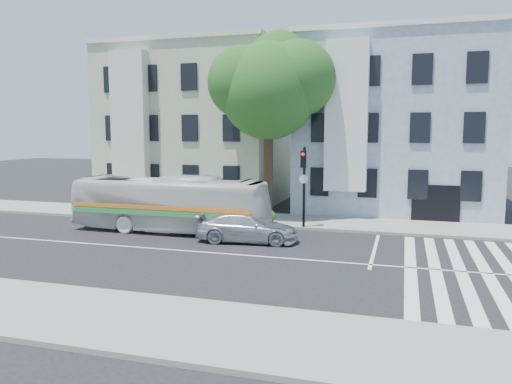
% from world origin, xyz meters
% --- Properties ---
extents(ground, '(120.00, 120.00, 0.00)m').
position_xyz_m(ground, '(0.00, 0.00, 0.00)').
color(ground, black).
rests_on(ground, ground).
extents(sidewalk_far, '(80.00, 4.00, 0.15)m').
position_xyz_m(sidewalk_far, '(0.00, 8.00, 0.07)').
color(sidewalk_far, gray).
rests_on(sidewalk_far, ground).
extents(sidewalk_near, '(80.00, 4.00, 0.15)m').
position_xyz_m(sidewalk_near, '(0.00, -8.00, 0.07)').
color(sidewalk_near, gray).
rests_on(sidewalk_near, ground).
extents(building_left, '(12.00, 10.00, 11.00)m').
position_xyz_m(building_left, '(-7.00, 15.00, 5.50)').
color(building_left, '#A8B093').
rests_on(building_left, ground).
extents(building_right, '(12.00, 10.00, 11.00)m').
position_xyz_m(building_right, '(7.00, 15.00, 5.50)').
color(building_right, '#8692A0').
rests_on(building_right, ground).
extents(street_tree, '(7.30, 5.90, 11.10)m').
position_xyz_m(street_tree, '(0.06, 8.74, 7.83)').
color(street_tree, '#2D2116').
rests_on(street_tree, ground).
extents(bus, '(2.58, 10.47, 2.91)m').
position_xyz_m(bus, '(-3.97, 3.64, 1.45)').
color(bus, silver).
rests_on(bus, ground).
extents(sedan, '(2.50, 4.99, 1.39)m').
position_xyz_m(sedan, '(0.60, 2.52, 0.70)').
color(sedan, silver).
rests_on(sedan, ground).
extents(hedge, '(8.13, 4.15, 0.70)m').
position_xyz_m(hedge, '(-3.66, 6.80, 0.50)').
color(hedge, '#2B551B').
rests_on(hedge, sidewalk_far).
extents(traffic_signal, '(0.46, 0.54, 4.39)m').
position_xyz_m(traffic_signal, '(2.60, 6.06, 2.84)').
color(traffic_signal, black).
rests_on(traffic_signal, ground).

